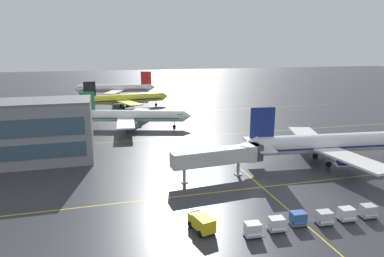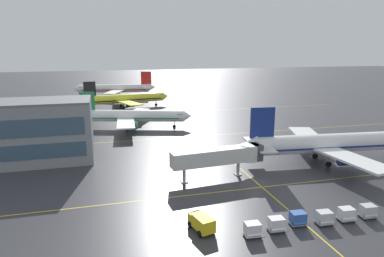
% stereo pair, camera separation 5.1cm
% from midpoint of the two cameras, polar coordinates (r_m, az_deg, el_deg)
% --- Properties ---
extents(ground_plane, '(600.00, 600.00, 0.00)m').
position_cam_midpoint_polar(ground_plane, '(61.40, 10.68, -8.82)').
color(ground_plane, '#333338').
extents(airliner_front_gate, '(37.90, 32.52, 11.78)m').
position_cam_midpoint_polar(airliner_front_gate, '(74.61, 21.86, -2.30)').
color(airliner_front_gate, white).
rests_on(airliner_front_gate, ground).
extents(airliner_second_row, '(33.08, 28.20, 10.45)m').
position_cam_midpoint_polar(airliner_second_row, '(100.21, -9.86, 2.06)').
color(airliner_second_row, white).
rests_on(airliner_second_row, ground).
extents(airliner_third_row, '(34.00, 29.05, 10.58)m').
position_cam_midpoint_polar(airliner_third_row, '(134.12, -11.00, 4.89)').
color(airliner_third_row, yellow).
rests_on(airliner_third_row, ground).
extents(airliner_far_left_stand, '(37.57, 32.07, 11.69)m').
position_cam_midpoint_polar(airliner_far_left_stand, '(164.35, -12.63, 6.49)').
color(airliner_far_left_stand, white).
rests_on(airliner_far_left_stand, ground).
extents(taxiway_markings, '(128.03, 116.03, 0.01)m').
position_cam_midpoint_polar(taxiway_markings, '(90.85, 1.72, -1.23)').
color(taxiway_markings, yellow).
rests_on(taxiway_markings, ground).
extents(service_truck_red_van, '(2.93, 4.43, 2.10)m').
position_cam_midpoint_polar(service_truck_red_van, '(45.56, 1.54, -15.22)').
color(service_truck_red_van, yellow).
rests_on(service_truck_red_van, ground).
extents(baggage_cart_row_leftmost, '(2.80, 1.80, 1.86)m').
position_cam_midpoint_polar(baggage_cart_row_leftmost, '(44.89, 10.01, -16.15)').
color(baggage_cart_row_leftmost, '#99999E').
rests_on(baggage_cart_row_leftmost, ground).
extents(baggage_cart_row_second, '(2.80, 1.80, 1.86)m').
position_cam_midpoint_polar(baggage_cart_row_second, '(46.66, 13.81, -15.14)').
color(baggage_cart_row_second, '#99999E').
rests_on(baggage_cart_row_second, ground).
extents(baggage_cart_row_middle, '(2.80, 1.80, 1.86)m').
position_cam_midpoint_polar(baggage_cart_row_middle, '(48.77, 17.16, -14.05)').
color(baggage_cart_row_middle, '#99999E').
rests_on(baggage_cart_row_middle, ground).
extents(baggage_cart_row_fourth, '(2.80, 1.80, 1.86)m').
position_cam_midpoint_polar(baggage_cart_row_fourth, '(50.09, 21.07, -13.60)').
color(baggage_cart_row_fourth, '#99999E').
rests_on(baggage_cart_row_fourth, ground).
extents(baggage_cart_row_fifth, '(2.80, 1.80, 1.86)m').
position_cam_midpoint_polar(baggage_cart_row_fifth, '(52.13, 24.22, -12.81)').
color(baggage_cart_row_fifth, '#99999E').
rests_on(baggage_cart_row_fifth, ground).
extents(baggage_cart_row_rightmost, '(2.80, 1.80, 1.86)m').
position_cam_midpoint_polar(baggage_cart_row_rightmost, '(54.27, 27.16, -12.07)').
color(baggage_cart_row_rightmost, '#99999E').
rests_on(baggage_cart_row_rightmost, ground).
extents(jet_bridge, '(17.16, 4.33, 5.58)m').
position_cam_midpoint_polar(jet_bridge, '(61.78, 5.35, -4.49)').
color(jet_bridge, silver).
rests_on(jet_bridge, ground).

